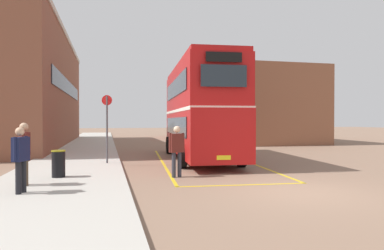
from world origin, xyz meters
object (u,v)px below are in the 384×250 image
(pedestrian_boarding, at_px, (177,147))
(pedestrian_waiting_far, at_px, (21,155))
(single_deck_bus, at_px, (187,123))
(litter_bin, at_px, (58,164))
(bus_stop_sign, at_px, (107,123))
(double_decker_bus, at_px, (199,110))
(pedestrian_waiting_near, at_px, (25,149))

(pedestrian_boarding, bearing_deg, pedestrian_waiting_far, -152.20)
(single_deck_bus, bearing_deg, pedestrian_boarding, -103.76)
(litter_bin, bearing_deg, bus_stop_sign, 66.10)
(single_deck_bus, bearing_deg, bus_stop_sign, -111.22)
(pedestrian_waiting_far, bearing_deg, pedestrian_boarding, 27.80)
(double_decker_bus, distance_m, pedestrian_waiting_far, 10.26)
(double_decker_bus, bearing_deg, litter_bin, -139.59)
(double_decker_bus, bearing_deg, pedestrian_boarding, -112.65)
(double_decker_bus, bearing_deg, pedestrian_waiting_near, -136.40)
(bus_stop_sign, bearing_deg, pedestrian_waiting_near, -115.39)
(pedestrian_waiting_far, bearing_deg, single_deck_bus, 69.08)
(pedestrian_waiting_far, height_order, litter_bin, pedestrian_waiting_far)
(pedestrian_waiting_near, relative_size, litter_bin, 2.03)
(litter_bin, bearing_deg, pedestrian_boarding, -1.31)
(single_deck_bus, height_order, pedestrian_waiting_near, single_deck_bus)
(pedestrian_waiting_near, relative_size, bus_stop_sign, 0.61)
(litter_bin, relative_size, bus_stop_sign, 0.30)
(pedestrian_waiting_near, height_order, pedestrian_waiting_far, pedestrian_waiting_near)
(single_deck_bus, relative_size, litter_bin, 10.84)
(pedestrian_boarding, bearing_deg, litter_bin, 178.69)
(double_decker_bus, bearing_deg, single_deck_bus, 78.62)
(pedestrian_boarding, distance_m, pedestrian_waiting_near, 4.79)
(pedestrian_waiting_far, xyz_separation_m, bus_stop_sign, (2.13, 5.93, 0.78))
(pedestrian_waiting_far, distance_m, bus_stop_sign, 6.35)
(single_deck_bus, bearing_deg, pedestrian_waiting_near, -111.97)
(pedestrian_waiting_far, relative_size, litter_bin, 1.91)
(single_deck_bus, bearing_deg, litter_bin, -111.58)
(double_decker_bus, height_order, pedestrian_waiting_far, double_decker_bus)
(pedestrian_boarding, xyz_separation_m, litter_bin, (-3.90, 0.09, -0.47))
(single_deck_bus, height_order, pedestrian_boarding, single_deck_bus)
(pedestrian_boarding, xyz_separation_m, pedestrian_waiting_near, (-4.63, -1.23, 0.13))
(pedestrian_waiting_far, bearing_deg, double_decker_bus, 48.82)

